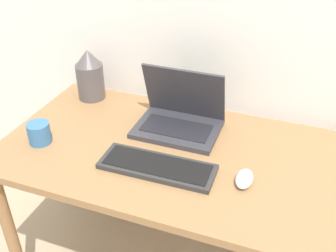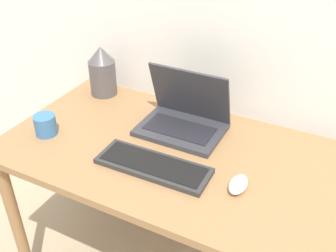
# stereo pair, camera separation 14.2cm
# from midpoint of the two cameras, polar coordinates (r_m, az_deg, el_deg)

# --- Properties ---
(desk) EXTENTS (1.32, 0.71, 0.74)m
(desk) POSITION_cam_midpoint_polar(r_m,az_deg,el_deg) (1.51, 3.79, -6.57)
(desk) COLOR olive
(desk) RESTS_ON ground_plane
(laptop) EXTENTS (0.33, 0.24, 0.25)m
(laptop) POSITION_cam_midpoint_polar(r_m,az_deg,el_deg) (1.56, 4.95, 1.25)
(laptop) COLOR #333338
(laptop) RESTS_ON desk
(keyboard) EXTENTS (0.41, 0.15, 0.02)m
(keyboard) POSITION_cam_midpoint_polar(r_m,az_deg,el_deg) (1.37, 0.80, -5.87)
(keyboard) COLOR #2D2D2D
(keyboard) RESTS_ON desk
(mouse) EXTENTS (0.06, 0.10, 0.03)m
(mouse) POSITION_cam_midpoint_polar(r_m,az_deg,el_deg) (1.32, 13.23, -8.38)
(mouse) COLOR silver
(mouse) RESTS_ON desk
(vase) EXTENTS (0.12, 0.12, 0.23)m
(vase) POSITION_cam_midpoint_polar(r_m,az_deg,el_deg) (1.81, -7.32, 7.84)
(vase) COLOR #514C4C
(vase) RESTS_ON desk
(mug) EXTENTS (0.08, 0.08, 0.08)m
(mug) POSITION_cam_midpoint_polar(r_m,az_deg,el_deg) (1.58, -14.97, 0.07)
(mug) COLOR teal
(mug) RESTS_ON desk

